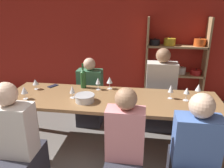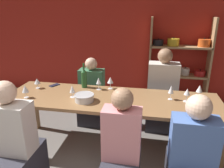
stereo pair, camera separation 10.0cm
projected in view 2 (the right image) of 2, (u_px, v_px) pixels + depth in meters
The scene contains 19 objects.
wall_back_red at pixel (124, 32), 4.37m from camera, with size 8.80×0.06×2.70m.
shelf_unit at pixel (177, 71), 4.23m from camera, with size 1.13×0.30×1.66m.
dining_table at pixel (111, 104), 2.77m from camera, with size 2.70×0.82×0.76m.
mixing_bowl at pixel (84, 97), 2.63m from camera, with size 0.24×0.24×0.09m.
wine_bottle_green at pixel (84, 78), 3.06m from camera, with size 0.08×0.08×0.35m.
wine_glass_red_a at pixel (171, 90), 2.65m from camera, with size 0.07×0.07×0.18m.
wine_glass_empty_a at pixel (25, 89), 2.71m from camera, with size 0.08×0.08×0.16m.
wine_glass_white_a at pixel (72, 89), 2.72m from camera, with size 0.07×0.07×0.16m.
wine_glass_white_b at pixel (110, 80), 3.00m from camera, with size 0.08×0.08×0.17m.
wine_glass_red_b at pixel (37, 81), 3.03m from camera, with size 0.08×0.08×0.14m.
wine_glass_red_c at pixel (200, 89), 2.71m from camera, with size 0.08×0.08×0.17m.
wine_glass_red_d at pixel (99, 81), 2.98m from camera, with size 0.07×0.07×0.17m.
wine_glass_white_c at pixel (187, 92), 2.59m from camera, with size 0.07×0.07×0.17m.
cell_phone at pixel (54, 85), 3.16m from camera, with size 0.13×0.17×0.01m.
person_near_a at pixel (190, 168), 2.02m from camera, with size 0.41×0.51×1.16m.
person_far_a at pixel (92, 99), 3.60m from camera, with size 0.39×0.49×1.09m.
person_near_b at pixel (121, 159), 2.13m from camera, with size 0.36×0.45×1.18m.
person_far_b at pixel (162, 99), 3.44m from camera, with size 0.46×0.57×1.26m.
person_near_c at pixel (15, 150), 2.27m from camera, with size 0.44×0.55×1.19m.
Camera 2 is at (0.58, -0.61, 1.84)m, focal length 35.00 mm.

